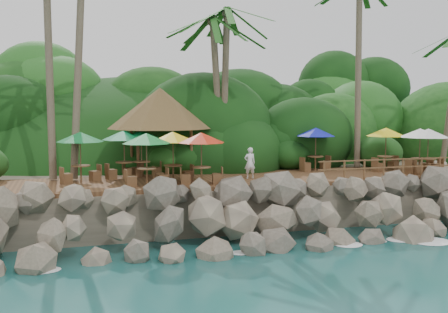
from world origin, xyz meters
name	(u,v)px	position (x,y,z in m)	size (l,w,h in m)	color
ground	(266,255)	(0.00, 0.00, 0.00)	(140.00, 140.00, 0.00)	#19514F
land_base	(183,177)	(0.00, 16.00, 1.05)	(32.00, 25.20, 2.10)	gray
jungle_hill	(163,178)	(0.00, 23.50, 0.00)	(44.80, 28.00, 15.40)	#143811
seawall	(250,217)	(0.00, 2.00, 1.15)	(29.00, 4.00, 2.30)	gray
terrace	(224,180)	(0.00, 6.00, 2.20)	(26.00, 5.00, 0.20)	brown
jungle_foliage	(186,195)	(0.00, 15.00, 0.00)	(44.00, 16.00, 12.00)	#143811
foam_line	(264,252)	(0.00, 0.30, 0.03)	(25.20, 0.80, 0.06)	white
palapa	(160,108)	(-2.65, 9.26, 5.79)	(5.67, 5.67, 4.60)	brown
dining_clusters	(227,139)	(0.12, 5.97, 4.30)	(25.03, 5.42, 2.41)	brown
railing	(393,166)	(8.19, 3.65, 2.91)	(8.30, 0.10, 1.00)	brown
waiter	(250,163)	(1.23, 5.61, 3.08)	(0.57, 0.37, 1.56)	white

